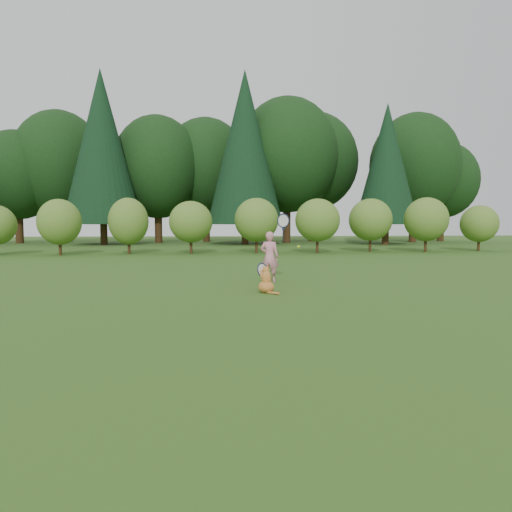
{
  "coord_description": "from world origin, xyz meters",
  "views": [
    {
      "loc": [
        -0.81,
        -8.53,
        1.36
      ],
      "look_at": [
        0.2,
        0.8,
        0.7
      ],
      "focal_mm": 30.0,
      "sensor_mm": 36.0,
      "label": 1
    }
  ],
  "objects": [
    {
      "name": "cat",
      "position": [
        0.33,
        0.09,
        0.29
      ],
      "size": [
        0.46,
        0.8,
        0.76
      ],
      "rotation": [
        0.0,
        0.0,
        0.18
      ],
      "color": "#BE5524",
      "rests_on": "ground"
    },
    {
      "name": "child",
      "position": [
        0.64,
        1.71,
        0.65
      ],
      "size": [
        0.72,
        0.44,
        1.84
      ],
      "rotation": [
        0.0,
        0.0,
        2.78
      ],
      "color": "pink",
      "rests_on": "ground"
    },
    {
      "name": "tennis_ball",
      "position": [
        1.17,
        0.89,
        0.9
      ],
      "size": [
        0.06,
        0.06,
        0.06
      ],
      "color": "yellow",
      "rests_on": "ground"
    },
    {
      "name": "shrub_row",
      "position": [
        0.0,
        13.0,
        1.4
      ],
      "size": [
        28.0,
        3.0,
        2.8
      ],
      "primitive_type": null,
      "color": "#557B26",
      "rests_on": "ground"
    },
    {
      "name": "woodland_backdrop",
      "position": [
        0.0,
        23.0,
        7.5
      ],
      "size": [
        48.0,
        10.0,
        15.0
      ],
      "primitive_type": null,
      "color": "black",
      "rests_on": "ground"
    },
    {
      "name": "ground",
      "position": [
        0.0,
        0.0,
        0.0
      ],
      "size": [
        100.0,
        100.0,
        0.0
      ],
      "primitive_type": "plane",
      "color": "#2D5317",
      "rests_on": "ground"
    }
  ]
}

